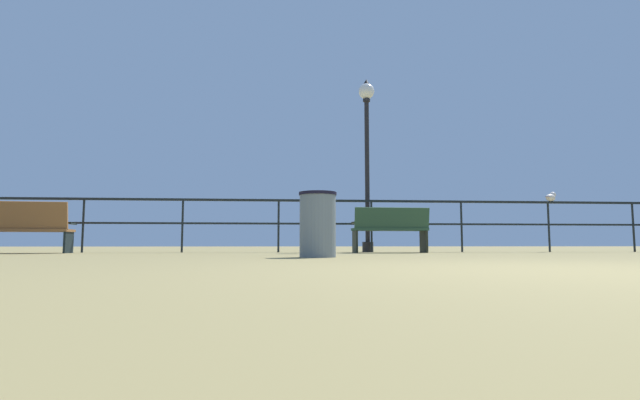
# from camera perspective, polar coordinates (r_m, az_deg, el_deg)

# --- Properties ---
(ground_plane) EXTENTS (60.00, 60.00, 0.00)m
(ground_plane) POSITION_cam_1_polar(r_m,az_deg,el_deg) (3.56, 28.50, -7.47)
(ground_plane) COLOR olive
(pier_railing) EXTENTS (23.82, 0.05, 1.12)m
(pier_railing) POSITION_cam_1_polar(r_m,az_deg,el_deg) (10.22, 6.19, -1.63)
(pier_railing) COLOR black
(pier_railing) RESTS_ON ground_plane
(bench_far_left) EXTENTS (1.52, 0.81, 0.95)m
(bench_far_left) POSITION_cam_1_polar(r_m,az_deg,el_deg) (10.37, -31.73, -2.69)
(bench_far_left) COLOR brown
(bench_far_left) RESTS_ON ground_plane
(bench_near_left) EXTENTS (1.50, 0.66, 0.89)m
(bench_near_left) POSITION_cam_1_polar(r_m,az_deg,el_deg) (9.52, 8.46, -3.27)
(bench_near_left) COLOR #27462F
(bench_near_left) RESTS_ON ground_plane
(lamppost_center) EXTENTS (0.36, 0.36, 3.87)m
(lamppost_center) POSITION_cam_1_polar(r_m,az_deg,el_deg) (10.68, 5.65, 7.26)
(lamppost_center) COLOR black
(lamppost_center) RESTS_ON ground_plane
(seagull_on_rail) EXTENTS (0.40, 0.32, 0.22)m
(seagull_on_rail) POSITION_cam_1_polar(r_m,az_deg,el_deg) (11.73, 25.98, 0.33)
(seagull_on_rail) COLOR beige
(seagull_on_rail) RESTS_ON pier_railing
(trash_bin) EXTENTS (0.50, 0.50, 0.86)m
(trash_bin) POSITION_cam_1_polar(r_m,az_deg,el_deg) (6.25, -0.27, -2.95)
(trash_bin) COLOR slate
(trash_bin) RESTS_ON ground_plane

